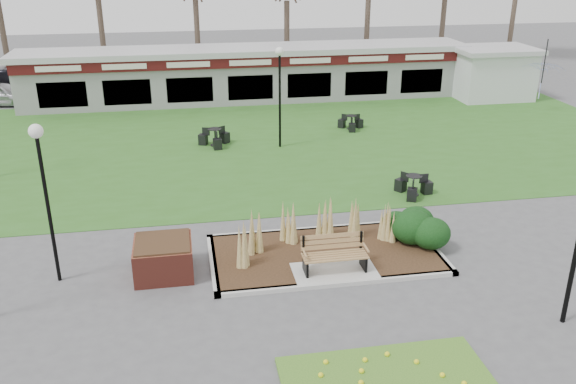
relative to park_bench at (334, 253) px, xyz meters
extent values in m
plane|color=#515154|center=(0.00, -0.25, -0.59)|extent=(100.00, 100.00, 0.00)
cube|color=#2F611E|center=(0.00, 11.75, -0.58)|extent=(34.00, 16.00, 0.02)
cube|color=black|center=(0.00, 0.95, -0.53)|extent=(6.22, 3.22, 0.12)
cube|color=#B7B7B2|center=(0.00, -0.66, -0.53)|extent=(6.40, 0.18, 0.12)
cube|color=#B7B7B2|center=(0.00, 2.56, -0.53)|extent=(6.40, 0.18, 0.12)
cube|color=#B7B7B2|center=(-3.11, 0.95, -0.53)|extent=(0.18, 3.40, 0.12)
cube|color=#B7B7B2|center=(3.11, 0.95, -0.53)|extent=(0.18, 3.40, 0.12)
cube|color=#B7B7B2|center=(0.00, -0.10, -0.52)|extent=(2.20, 1.20, 0.13)
cone|color=tan|center=(-1.90, 1.35, 0.11)|extent=(0.36, 0.36, 1.15)
cone|color=tan|center=(-0.90, 1.75, 0.11)|extent=(0.36, 0.36, 1.15)
cone|color=tan|center=(0.20, 1.95, 0.11)|extent=(0.36, 0.36, 1.15)
cone|color=tan|center=(1.10, 1.75, 0.11)|extent=(0.36, 0.36, 1.15)
cone|color=tan|center=(1.90, 1.35, 0.11)|extent=(0.36, 0.36, 1.15)
cone|color=tan|center=(-2.40, 0.55, 0.11)|extent=(0.36, 0.36, 1.15)
ellipsoid|color=black|center=(2.60, 1.15, 0.00)|extent=(1.21, 1.10, 0.99)
ellipsoid|color=black|center=(3.00, 0.75, -0.04)|extent=(1.10, 1.00, 0.90)
ellipsoid|color=black|center=(2.90, 1.65, -0.06)|extent=(1.06, 0.96, 0.86)
ellipsoid|color=black|center=(2.30, 1.65, -0.11)|extent=(0.92, 0.84, 0.76)
cube|color=olive|center=(0.00, -0.10, -0.03)|extent=(1.70, 0.57, 0.04)
cube|color=olive|center=(0.00, 0.21, 0.25)|extent=(1.70, 0.13, 0.44)
cube|color=black|center=(-0.78, -0.10, -0.25)|extent=(0.06, 0.55, 0.42)
cube|color=black|center=(0.78, -0.10, -0.25)|extent=(0.06, 0.55, 0.42)
cube|color=black|center=(-0.78, 0.20, 0.22)|extent=(0.06, 0.06, 0.50)
cube|color=black|center=(0.78, 0.20, 0.22)|extent=(0.06, 0.06, 0.50)
cube|color=olive|center=(-0.82, -0.12, 0.15)|extent=(0.05, 0.50, 0.04)
cube|color=olive|center=(0.82, -0.12, 0.15)|extent=(0.05, 0.50, 0.04)
cube|color=maroon|center=(-4.40, 0.75, -0.14)|extent=(1.50, 1.50, 0.90)
cube|color=black|center=(-4.40, 0.75, 0.33)|extent=(1.40, 1.40, 0.06)
cube|color=gray|center=(0.00, 19.75, 0.71)|extent=(24.00, 3.00, 2.60)
cube|color=#430E0F|center=(0.00, 18.20, 1.76)|extent=(24.00, 0.18, 0.55)
cube|color=silver|center=(0.00, 19.75, 2.16)|extent=(24.60, 3.40, 0.30)
cube|color=silver|center=(0.00, 18.09, 1.76)|extent=(22.00, 0.02, 0.28)
cube|color=black|center=(0.00, 18.30, 0.41)|extent=(22.00, 0.10, 1.30)
cube|color=silver|center=(13.50, 17.75, 0.71)|extent=(4.00, 3.00, 2.60)
cube|color=silver|center=(13.50, 17.75, 2.11)|extent=(4.40, 3.40, 0.25)
cylinder|color=#47382B|center=(-9.00, 27.75, 2.00)|extent=(0.36, 0.36, 5.17)
cylinder|color=#47382B|center=(-3.00, 27.75, 2.00)|extent=(0.36, 0.36, 5.17)
cylinder|color=#47382B|center=(3.00, 27.75, 2.00)|extent=(0.36, 0.36, 5.17)
cylinder|color=#47382B|center=(9.00, 27.75, 2.00)|extent=(0.36, 0.36, 5.17)
cylinder|color=#47382B|center=(15.00, 27.75, 2.00)|extent=(0.36, 0.36, 5.17)
cylinder|color=#47382B|center=(21.00, 27.75, 2.00)|extent=(0.36, 0.36, 5.17)
cylinder|color=black|center=(-7.08, 0.88, 1.34)|extent=(0.10, 0.10, 3.86)
sphere|color=white|center=(-7.08, 0.88, 3.42)|extent=(0.35, 0.35, 0.35)
cylinder|color=black|center=(0.37, 10.92, 1.36)|extent=(0.10, 0.10, 3.90)
sphere|color=white|center=(0.37, 10.92, 3.47)|extent=(0.35, 0.35, 0.35)
cylinder|color=black|center=(-2.36, 11.57, -0.55)|extent=(0.44, 0.44, 0.03)
cylinder|color=black|center=(-2.36, 11.57, -0.20)|extent=(0.05, 0.05, 0.72)
cylinder|color=black|center=(-2.36, 11.57, 0.17)|extent=(0.60, 0.60, 0.02)
cube|color=black|center=(-1.92, 11.90, -0.34)|extent=(0.47, 0.47, 0.46)
cube|color=black|center=(-2.86, 11.79, -0.34)|extent=(0.44, 0.44, 0.46)
cube|color=black|center=(-2.29, 11.03, -0.34)|extent=(0.38, 0.38, 0.46)
cylinder|color=black|center=(4.02, 4.75, -0.55)|extent=(0.42, 0.42, 0.03)
cylinder|color=black|center=(4.02, 4.75, -0.22)|extent=(0.05, 0.05, 0.68)
cylinder|color=black|center=(4.02, 4.75, 0.13)|extent=(0.57, 0.57, 0.02)
cube|color=black|center=(4.54, 4.80, -0.35)|extent=(0.35, 0.35, 0.44)
cube|color=black|center=(3.72, 5.18, -0.35)|extent=(0.45, 0.45, 0.44)
cube|color=black|center=(3.80, 4.28, -0.35)|extent=(0.43, 0.43, 0.44)
cylinder|color=black|center=(4.09, 13.00, -0.56)|extent=(0.38, 0.38, 0.03)
cylinder|color=black|center=(4.09, 13.00, -0.25)|extent=(0.04, 0.04, 0.62)
cylinder|color=black|center=(4.09, 13.00, 0.07)|extent=(0.52, 0.52, 0.02)
cube|color=black|center=(4.54, 13.16, -0.37)|extent=(0.38, 0.38, 0.40)
cube|color=black|center=(3.72, 13.30, -0.37)|extent=(0.41, 0.41, 0.40)
cube|color=black|center=(4.01, 12.53, -0.37)|extent=(0.34, 0.34, 0.40)
cylinder|color=black|center=(14.36, 14.23, 0.51)|extent=(0.06, 0.06, 2.20)
imported|color=blue|center=(14.36, 14.23, 1.08)|extent=(2.58, 2.61, 1.92)
imported|color=silver|center=(-13.18, 20.75, 0.03)|extent=(3.86, 2.12, 1.24)
imported|color=black|center=(-13.30, 23.69, 0.13)|extent=(4.64, 2.92, 1.44)
camera|label=1|loc=(-3.66, -13.70, 7.49)|focal=38.00mm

